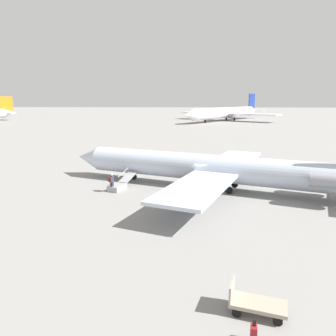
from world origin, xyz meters
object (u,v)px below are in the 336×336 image
at_px(passenger, 112,181).
at_px(airplane_far_left, 226,113).
at_px(suitcase, 254,334).
at_px(airplane_main, 217,168).
at_px(boarding_stairs, 119,185).
at_px(luggage_cart, 255,303).

bearing_deg(passenger, airplane_far_left, 8.39).
distance_m(passenger, suitcase, 20.70).
bearing_deg(airplane_main, boarding_stairs, 24.54).
distance_m(airplane_far_left, boarding_stairs, 101.93).
relative_size(boarding_stairs, luggage_cart, 1.70).
relative_size(airplane_main, luggage_cart, 12.31).
xyz_separation_m(airplane_far_left, luggage_cart, (11.87, 117.55, -2.68)).
relative_size(airplane_far_left, suitcase, 52.66).
distance_m(airplane_main, passenger, 9.84).
bearing_deg(suitcase, boarding_stairs, -65.57).
xyz_separation_m(passenger, suitcase, (-9.33, 18.47, -0.67)).
relative_size(airplane_main, suitcase, 33.80).
bearing_deg(suitcase, luggage_cart, -102.19).
height_order(luggage_cart, suitcase, luggage_cart).
bearing_deg(airplane_main, passenger, 30.11).
height_order(airplane_far_left, boarding_stairs, airplane_far_left).
relative_size(luggage_cart, suitcase, 2.75).
relative_size(airplane_main, boarding_stairs, 7.23).
height_order(airplane_main, airplane_far_left, airplane_far_left).
bearing_deg(luggage_cart, passenger, -44.41).
distance_m(airplane_main, suitcase, 20.18).
bearing_deg(suitcase, passenger, -63.20).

